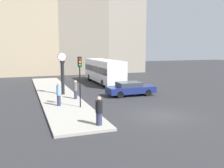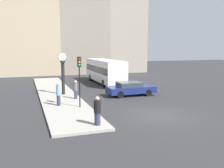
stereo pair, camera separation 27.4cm
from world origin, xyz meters
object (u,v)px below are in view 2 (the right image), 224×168
(street_clock, at_px, (63,74))
(pedestrian_blue_stripe, at_px, (58,94))
(traffic_light_near, at_px, (79,71))
(pedestrian_black_jacket, at_px, (97,111))
(sedan_car, at_px, (131,89))
(bus_distant, at_px, (105,70))
(pedestrian_grey_jacket, at_px, (76,89))

(street_clock, bearing_deg, pedestrian_blue_stripe, -102.89)
(traffic_light_near, distance_m, pedestrian_black_jacket, 5.01)
(street_clock, bearing_deg, pedestrian_black_jacket, -87.59)
(sedan_car, bearing_deg, bus_distant, 88.90)
(sedan_car, bearing_deg, pedestrian_black_jacket, -124.61)
(pedestrian_blue_stripe, bearing_deg, traffic_light_near, -35.42)
(traffic_light_near, xyz_separation_m, pedestrian_black_jacket, (0.03, -4.64, -1.87))
(sedan_car, height_order, pedestrian_grey_jacket, pedestrian_grey_jacket)
(sedan_car, bearing_deg, street_clock, 161.74)
(sedan_car, distance_m, bus_distant, 8.77)
(pedestrian_black_jacket, xyz_separation_m, pedestrian_blue_stripe, (-1.48, 5.67, 0.07))
(bus_distant, relative_size, street_clock, 2.46)
(sedan_car, relative_size, traffic_light_near, 1.22)
(traffic_light_near, bearing_deg, pedestrian_grey_jacket, 84.51)
(bus_distant, bearing_deg, pedestrian_black_jacket, -109.03)
(sedan_car, relative_size, pedestrian_black_jacket, 2.74)
(pedestrian_black_jacket, bearing_deg, traffic_light_near, 90.39)
(street_clock, bearing_deg, pedestrian_grey_jacket, -73.96)
(bus_distant, bearing_deg, sedan_car, -91.10)
(street_clock, distance_m, pedestrian_grey_jacket, 2.78)
(traffic_light_near, distance_m, street_clock, 5.66)
(pedestrian_grey_jacket, bearing_deg, street_clock, 106.04)
(bus_distant, bearing_deg, traffic_light_near, -115.55)
(bus_distant, distance_m, pedestrian_blue_stripe, 13.44)
(pedestrian_black_jacket, bearing_deg, pedestrian_grey_jacket, 88.01)
(traffic_light_near, height_order, street_clock, street_clock)
(bus_distant, relative_size, pedestrian_blue_stripe, 5.48)
(sedan_car, bearing_deg, pedestrian_blue_stripe, -160.36)
(traffic_light_near, height_order, pedestrian_black_jacket, traffic_light_near)
(pedestrian_blue_stripe, bearing_deg, bus_distant, 56.98)
(street_clock, relative_size, pedestrian_grey_jacket, 2.47)
(bus_distant, distance_m, pedestrian_black_jacket, 17.92)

